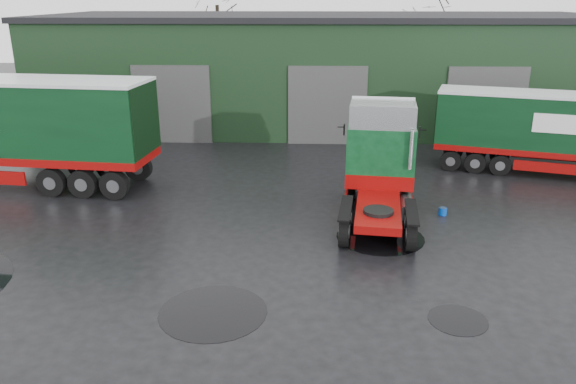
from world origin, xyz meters
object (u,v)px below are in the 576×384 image
object	(u,v)px
warehouse	(325,68)
lorry_right	(562,135)
wash_bucket	(443,211)
tree_back_a	(218,31)
hero_tractor	(380,167)
tree_back_b	(426,45)

from	to	relation	value
warehouse	lorry_right	xyz separation A→B (m)	(9.79, -11.00, -1.40)
wash_bucket	tree_back_a	distance (m)	28.94
hero_tractor	tree_back_a	world-z (taller)	tree_back_a
tree_back_a	tree_back_b	world-z (taller)	tree_back_a
tree_back_b	hero_tractor	bearing A→B (deg)	-103.77
warehouse	wash_bucket	world-z (taller)	warehouse
wash_bucket	tree_back_a	size ratio (longest dim) A/B	0.03
lorry_right	tree_back_b	distance (m)	21.17
lorry_right	tree_back_a	bearing A→B (deg)	-122.87
hero_tractor	wash_bucket	world-z (taller)	hero_tractor
hero_tractor	tree_back_b	bearing A→B (deg)	83.16
hero_tractor	warehouse	bearing A→B (deg)	101.91
tree_back_b	tree_back_a	bearing A→B (deg)	180.00
lorry_right	wash_bucket	bearing A→B (deg)	-33.07
warehouse	tree_back_b	bearing A→B (deg)	51.34
warehouse	hero_tractor	world-z (taller)	warehouse
hero_tractor	lorry_right	world-z (taller)	hero_tractor
hero_tractor	tree_back_a	distance (m)	28.46
warehouse	tree_back_a	distance (m)	12.90
wash_bucket	lorry_right	bearing A→B (deg)	40.06
wash_bucket	tree_back_a	xyz separation A→B (m)	(-11.83, 26.01, 4.61)
warehouse	tree_back_a	xyz separation A→B (m)	(-8.00, 10.00, 1.59)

